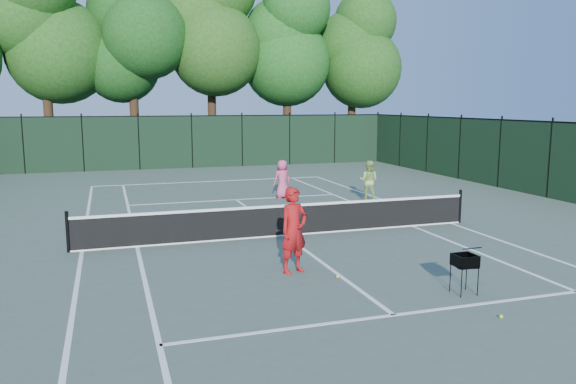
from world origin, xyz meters
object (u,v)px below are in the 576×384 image
object	(u,v)px
loose_ball_near_cart	(501,317)
player_pink	(282,179)
player_green	(368,181)
loose_ball_midcourt	(338,276)
ball_hopper	(465,261)
coach	(294,230)

from	to	relation	value
loose_ball_near_cart	player_pink	bearing A→B (deg)	89.48
player_green	loose_ball_midcourt	distance (m)	10.05
ball_hopper	loose_ball_near_cart	size ratio (longest dim) A/B	11.77
coach	player_pink	distance (m)	9.98
player_pink	loose_ball_midcourt	distance (m)	10.51
coach	loose_ball_near_cart	distance (m)	4.65
coach	ball_hopper	distance (m)	3.68
ball_hopper	player_green	bearing A→B (deg)	84.54
player_green	loose_ball_midcourt	xyz separation A→B (m)	(-4.97, -8.70, -0.75)
player_pink	loose_ball_near_cart	bearing A→B (deg)	75.54
player_pink	loose_ball_midcourt	xyz separation A→B (m)	(-1.96, -10.30, -0.73)
player_pink	loose_ball_midcourt	world-z (taller)	player_pink
loose_ball_near_cart	ball_hopper	bearing A→B (deg)	83.32
coach	player_pink	xyz separation A→B (m)	(2.73, 9.60, -0.20)
player_green	loose_ball_near_cart	size ratio (longest dim) A/B	22.98
coach	loose_ball_midcourt	distance (m)	1.40
ball_hopper	loose_ball_midcourt	world-z (taller)	ball_hopper
coach	loose_ball_midcourt	xyz separation A→B (m)	(0.77, -0.71, -0.93)
ball_hopper	loose_ball_midcourt	distance (m)	2.70
coach	player_pink	world-z (taller)	coach
player_green	loose_ball_near_cart	xyz separation A→B (m)	(-3.13, -11.73, -0.75)
ball_hopper	loose_ball_near_cart	world-z (taller)	ball_hopper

